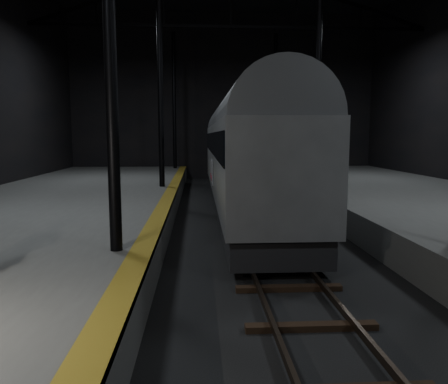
{
  "coord_description": "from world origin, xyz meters",
  "views": [
    {
      "loc": [
        -2.0,
        -13.35,
        3.47
      ],
      "look_at": [
        -1.35,
        -2.03,
        2.0
      ],
      "focal_mm": 35.0,
      "sensor_mm": 36.0,
      "label": 1
    }
  ],
  "objects": [
    {
      "name": "platform_left",
      "position": [
        -7.5,
        0.0,
        0.5
      ],
      "size": [
        9.0,
        43.8,
        1.0
      ],
      "primitive_type": "cube",
      "color": "#50504D",
      "rests_on": "ground"
    },
    {
      "name": "ground",
      "position": [
        0.0,
        0.0,
        0.0
      ],
      "size": [
        44.0,
        44.0,
        0.0
      ],
      "primitive_type": "plane",
      "color": "black",
      "rests_on": "ground"
    },
    {
      "name": "train",
      "position": [
        -0.0,
        6.07,
        2.89
      ],
      "size": [
        2.91,
        19.39,
        5.18
      ],
      "color": "#989B9F",
      "rests_on": "ground"
    },
    {
      "name": "track",
      "position": [
        0.0,
        0.0,
        0.07
      ],
      "size": [
        2.4,
        43.0,
        0.24
      ],
      "color": "#3F3328",
      "rests_on": "ground"
    },
    {
      "name": "tactile_strip",
      "position": [
        -3.25,
        0.0,
        1.0
      ],
      "size": [
        0.5,
        43.8,
        0.01
      ],
      "primitive_type": "cube",
      "color": "brown",
      "rests_on": "platform_left"
    }
  ]
}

